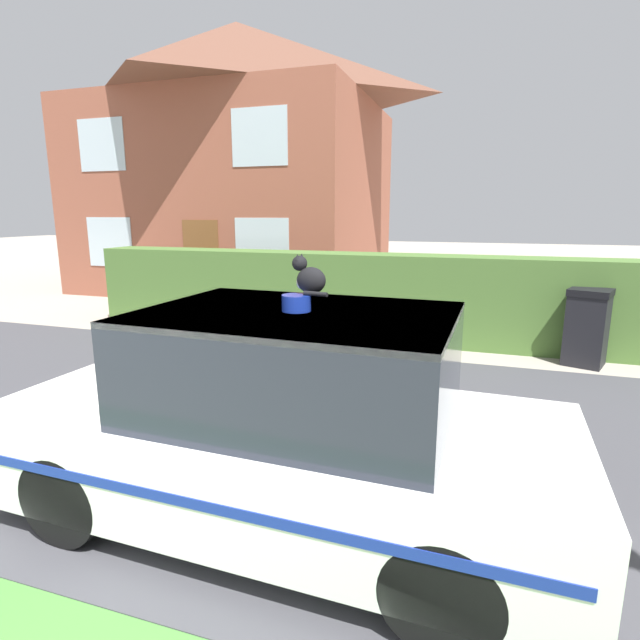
{
  "coord_description": "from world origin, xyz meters",
  "views": [
    {
      "loc": [
        2.78,
        -0.59,
        2.28
      ],
      "look_at": [
        1.0,
        4.81,
        1.05
      ],
      "focal_mm": 28.0,
      "sensor_mm": 36.0,
      "label": 1
    }
  ],
  "objects": [
    {
      "name": "road_strip",
      "position": [
        0.0,
        4.25,
        0.01
      ],
      "size": [
        28.0,
        5.72,
        0.01
      ],
      "primitive_type": "cube",
      "color": "#424247",
      "rests_on": "ground"
    },
    {
      "name": "wheelie_bin",
      "position": [
        4.31,
        7.62,
        0.59
      ],
      "size": [
        0.72,
        0.72,
        1.17
      ],
      "rotation": [
        0.0,
        0.0,
        -0.35
      ],
      "color": "black",
      "rests_on": "ground"
    },
    {
      "name": "garden_hedge",
      "position": [
        1.43,
        8.25,
        0.78
      ],
      "size": [
        12.26,
        0.82,
        1.55
      ],
      "primitive_type": "cube",
      "color": "#4C7233",
      "rests_on": "ground"
    },
    {
      "name": "cat",
      "position": [
        1.65,
        2.6,
        1.84
      ],
      "size": [
        0.29,
        0.21,
        0.27
      ],
      "rotation": [
        0.0,
        0.0,
        2.98
      ],
      "color": "black",
      "rests_on": "police_car"
    },
    {
      "name": "house_left",
      "position": [
        -4.55,
        13.83,
        3.94
      ],
      "size": [
        8.5,
        7.1,
        7.71
      ],
      "color": "#93513D",
      "rests_on": "ground"
    },
    {
      "name": "police_car",
      "position": [
        1.48,
        2.51,
        0.77
      ],
      "size": [
        4.17,
        1.81,
        1.72
      ],
      "rotation": [
        0.0,
        0.0,
        3.11
      ],
      "color": "black",
      "rests_on": "road_strip"
    }
  ]
}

